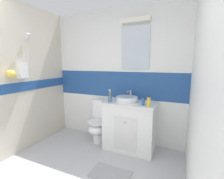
% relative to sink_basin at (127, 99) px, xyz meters
% --- Properties ---
extents(ground_plane, '(3.20, 3.48, 0.04)m').
position_rel_sink_basin_xyz_m(ground_plane, '(-0.32, -0.94, -0.92)').
color(ground_plane, '#B2B2B7').
extents(wall_back_tiled, '(3.20, 0.20, 2.50)m').
position_rel_sink_basin_xyz_m(wall_back_tiled, '(-0.31, 0.31, 0.36)').
color(wall_back_tiled, white).
rests_on(wall_back_tiled, ground_plane).
extents(wall_left_shower_alcove, '(0.25, 3.48, 2.50)m').
position_rel_sink_basin_xyz_m(wall_left_shower_alcove, '(-1.67, -0.94, 0.35)').
color(wall_left_shower_alcove, beige).
rests_on(wall_left_shower_alcove, ground_plane).
extents(wall_right_plain, '(0.10, 3.48, 2.50)m').
position_rel_sink_basin_xyz_m(wall_right_plain, '(1.03, -0.94, 0.35)').
color(wall_right_plain, white).
rests_on(wall_right_plain, ground_plane).
extents(vanity_cabinet, '(0.88, 0.54, 0.85)m').
position_rel_sink_basin_xyz_m(vanity_cabinet, '(0.06, 0.01, -0.47)').
color(vanity_cabinet, white).
rests_on(vanity_cabinet, ground_plane).
extents(sink_basin, '(0.37, 0.41, 0.18)m').
position_rel_sink_basin_xyz_m(sink_basin, '(0.00, 0.00, 0.00)').
color(sink_basin, white).
rests_on(sink_basin, vanity_cabinet).
extents(toilet, '(0.37, 0.50, 0.81)m').
position_rel_sink_basin_xyz_m(toilet, '(-0.55, 0.02, -0.53)').
color(toilet, white).
rests_on(toilet, ground_plane).
extents(toothbrush_cup, '(0.06, 0.06, 0.22)m').
position_rel_sink_basin_xyz_m(toothbrush_cup, '(-0.26, -0.14, 0.01)').
color(toothbrush_cup, '#4C7299').
rests_on(toothbrush_cup, vanity_cabinet).
extents(soap_dispenser, '(0.06, 0.06, 0.18)m').
position_rel_sink_basin_xyz_m(soap_dispenser, '(0.40, -0.16, 0.02)').
color(soap_dispenser, yellow).
rests_on(soap_dispenser, vanity_cabinet).
extents(deodorant_spray_can, '(0.04, 0.04, 0.14)m').
position_rel_sink_basin_xyz_m(deodorant_spray_can, '(0.31, -0.13, 0.02)').
color(deodorant_spray_can, '#2659B2').
rests_on(deodorant_spray_can, vanity_cabinet).
extents(bath_mat, '(0.55, 0.33, 0.01)m').
position_rel_sink_basin_xyz_m(bath_mat, '(0.03, -0.76, -0.89)').
color(bath_mat, '#99999E').
rests_on(bath_mat, ground_plane).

